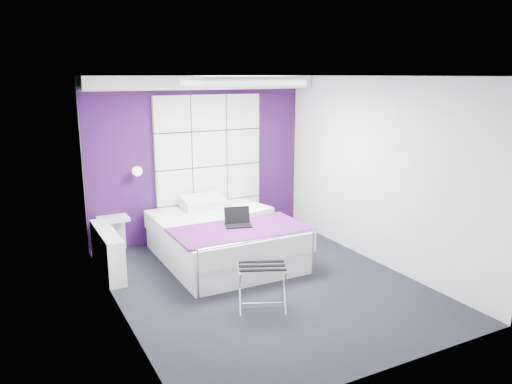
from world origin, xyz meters
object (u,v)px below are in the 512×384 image
(radiator, at_px, (108,252))
(nightstand, at_px, (113,219))
(laptop, at_px, (237,221))
(bed, at_px, (223,238))
(luggage_rack, at_px, (262,287))
(wall_lamp, at_px, (137,171))

(radiator, bearing_deg, nightstand, 71.57)
(nightstand, distance_m, laptop, 1.94)
(bed, height_order, laptop, laptop)
(radiator, relative_size, laptop, 3.43)
(radiator, distance_m, bed, 1.61)
(luggage_rack, bearing_deg, radiator, 149.40)
(wall_lamp, height_order, nightstand, wall_lamp)
(wall_lamp, height_order, luggage_rack, wall_lamp)
(radiator, relative_size, bed, 0.55)
(radiator, height_order, bed, bed)
(wall_lamp, distance_m, nightstand, 0.79)
(nightstand, xyz_separation_m, laptop, (1.38, -1.35, 0.13))
(wall_lamp, relative_size, nightstand, 0.34)
(bed, bearing_deg, radiator, 171.52)
(bed, height_order, nightstand, bed)
(nightstand, bearing_deg, laptop, -44.34)
(wall_lamp, bearing_deg, luggage_rack, -75.08)
(bed, xyz_separation_m, nightstand, (-1.35, 0.96, 0.22))
(bed, distance_m, laptop, 0.53)
(radiator, bearing_deg, wall_lamp, 49.90)
(nightstand, height_order, luggage_rack, nightstand)
(luggage_rack, bearing_deg, laptop, 101.28)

